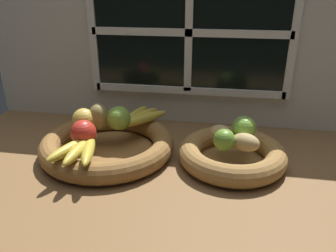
# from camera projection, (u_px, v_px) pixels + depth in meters

# --- Properties ---
(ground_plane) EXTENTS (1.40, 0.90, 0.03)m
(ground_plane) POSITION_uv_depth(u_px,v_px,m) (175.00, 166.00, 0.91)
(ground_plane) COLOR brown
(back_wall) EXTENTS (1.40, 0.05, 0.55)m
(back_wall) POSITION_uv_depth(u_px,v_px,m) (189.00, 42.00, 1.06)
(back_wall) COLOR silver
(back_wall) RESTS_ON ground_plane
(fruit_bowl_left) EXTENTS (0.38, 0.38, 0.06)m
(fruit_bowl_left) POSITION_uv_depth(u_px,v_px,m) (108.00, 145.00, 0.93)
(fruit_bowl_left) COLOR brown
(fruit_bowl_left) RESTS_ON ground_plane
(fruit_bowl_right) EXTENTS (0.29, 0.29, 0.06)m
(fruit_bowl_right) POSITION_uv_depth(u_px,v_px,m) (232.00, 154.00, 0.88)
(fruit_bowl_right) COLOR olive
(fruit_bowl_right) RESTS_ON ground_plane
(apple_green_back) EXTENTS (0.07, 0.07, 0.07)m
(apple_green_back) POSITION_uv_depth(u_px,v_px,m) (119.00, 118.00, 0.94)
(apple_green_back) COLOR #7AA338
(apple_green_back) RESTS_ON fruit_bowl_left
(apple_golden_left) EXTENTS (0.07, 0.07, 0.07)m
(apple_golden_left) POSITION_uv_depth(u_px,v_px,m) (84.00, 120.00, 0.93)
(apple_golden_left) COLOR gold
(apple_golden_left) RESTS_ON fruit_bowl_left
(apple_red_front) EXTENTS (0.07, 0.07, 0.07)m
(apple_red_front) POSITION_uv_depth(u_px,v_px,m) (83.00, 133.00, 0.85)
(apple_red_front) COLOR red
(apple_red_front) RESTS_ON fruit_bowl_left
(pear_brown) EXTENTS (0.08, 0.08, 0.08)m
(pear_brown) POSITION_uv_depth(u_px,v_px,m) (99.00, 116.00, 0.95)
(pear_brown) COLOR olive
(pear_brown) RESTS_ON fruit_bowl_left
(banana_bunch_front) EXTENTS (0.12, 0.17, 0.03)m
(banana_bunch_front) POSITION_uv_depth(u_px,v_px,m) (80.00, 149.00, 0.81)
(banana_bunch_front) COLOR gold
(banana_bunch_front) RESTS_ON fruit_bowl_left
(banana_bunch_back) EXTENTS (0.13, 0.18, 0.03)m
(banana_bunch_back) POSITION_uv_depth(u_px,v_px,m) (139.00, 117.00, 1.01)
(banana_bunch_back) COLOR gold
(banana_bunch_back) RESTS_ON fruit_bowl_left
(potato_oblong) EXTENTS (0.08, 0.07, 0.04)m
(potato_oblong) POSITION_uv_depth(u_px,v_px,m) (221.00, 132.00, 0.89)
(potato_oblong) COLOR tan
(potato_oblong) RESTS_ON fruit_bowl_right
(potato_small) EXTENTS (0.09, 0.07, 0.05)m
(potato_small) POSITION_uv_depth(u_px,v_px,m) (246.00, 142.00, 0.83)
(potato_small) COLOR tan
(potato_small) RESTS_ON fruit_bowl_right
(lime_near) EXTENTS (0.06, 0.06, 0.06)m
(lime_near) POSITION_uv_depth(u_px,v_px,m) (224.00, 140.00, 0.83)
(lime_near) COLOR olive
(lime_near) RESTS_ON fruit_bowl_right
(lime_far) EXTENTS (0.07, 0.07, 0.07)m
(lime_far) POSITION_uv_depth(u_px,v_px,m) (244.00, 128.00, 0.88)
(lime_far) COLOR #7AAD3D
(lime_far) RESTS_ON fruit_bowl_right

